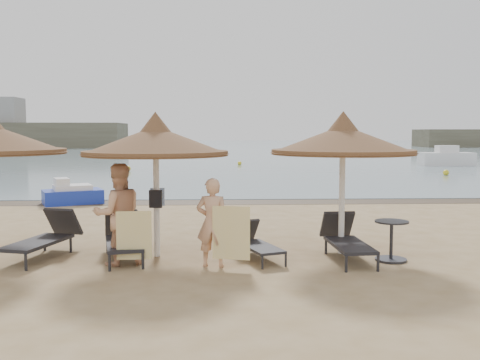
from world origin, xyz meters
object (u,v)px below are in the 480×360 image
object	(u,v)px
palapa_right	(343,141)
lounger_far_right	(346,239)
lounger_near_left	(123,237)
lounger_near_right	(255,242)
side_table	(391,242)
lounger_far_left	(45,236)
pedal_boat	(72,194)
person_right	(212,215)
palapa_center	(156,142)
person_left	(118,206)

from	to	relation	value
palapa_right	lounger_far_right	size ratio (longest dim) A/B	1.49
lounger_near_left	lounger_far_right	bearing A→B (deg)	-16.58
lounger_near_right	side_table	world-z (taller)	side_table
lounger_far_left	lounger_near_right	distance (m)	4.34
palapa_right	lounger_near_right	xyz separation A→B (m)	(-1.85, -0.34, -2.07)
palapa_right	lounger_far_right	world-z (taller)	palapa_right
lounger_far_left	pedal_boat	xyz separation A→B (m)	(-1.69, 8.22, -0.07)
lounger_near_right	person_right	xyz separation A→B (m)	(-0.86, -0.66, 0.66)
lounger_far_left	pedal_boat	size ratio (longest dim) A/B	0.94
lounger_far_right	person_right	distance (m)	2.83
lounger_near_right	lounger_far_right	xyz separation A→B (m)	(1.84, -0.10, 0.07)
lounger_near_left	pedal_boat	xyz separation A→B (m)	(-3.30, 8.35, -0.06)
lounger_far_left	side_table	bearing A→B (deg)	9.96
palapa_center	lounger_far_right	distance (m)	4.35
palapa_right	lounger_far_left	xyz separation A→B (m)	(-6.18, -0.02, -1.98)
lounger_far_left	lounger_far_right	bearing A→B (deg)	11.47
lounger_near_right	pedal_boat	world-z (taller)	pedal_boat
palapa_right	lounger_far_left	distance (m)	6.49
lounger_near_left	pedal_boat	world-z (taller)	pedal_boat
palapa_right	person_left	size ratio (longest dim) A/B	1.33
lounger_near_right	person_left	world-z (taller)	person_left
palapa_center	person_right	world-z (taller)	palapa_center
side_table	person_left	distance (m)	5.44
side_table	person_left	bearing A→B (deg)	-179.08
palapa_center	palapa_right	size ratio (longest dim) A/B	0.99
lounger_near_right	pedal_boat	size ratio (longest dim) A/B	0.74
person_left	person_right	bearing A→B (deg)	153.10
palapa_right	person_left	xyz separation A→B (m)	(-4.54, -0.76, -1.25)
palapa_right	lounger_far_right	bearing A→B (deg)	-90.98
lounger_near_left	lounger_far_right	distance (m)	4.57
person_left	side_table	bearing A→B (deg)	161.29
person_left	person_right	distance (m)	1.84
person_right	palapa_center	bearing A→B (deg)	-29.11
palapa_center	pedal_boat	distance (m)	9.44
side_table	person_left	world-z (taller)	person_left
lounger_near_right	side_table	bearing A→B (deg)	-27.34
lounger_near_left	side_table	size ratio (longest dim) A/B	2.64
lounger_far_left	lounger_far_right	world-z (taller)	lounger_far_left
lounger_far_right	person_left	world-z (taller)	person_left
palapa_right	person_right	distance (m)	3.21
lounger_near_left	pedal_boat	bearing A→B (deg)	98.64
lounger_near_left	lounger_near_right	xyz separation A→B (m)	(2.72, -0.19, -0.08)
palapa_right	person_left	world-z (taller)	palapa_right
palapa_center	person_right	distance (m)	2.02
side_table	lounger_far_left	bearing A→B (deg)	174.64
lounger_near_right	person_right	size ratio (longest dim) A/B	0.87
lounger_far_left	person_right	size ratio (longest dim) A/B	1.10
palapa_center	lounger_far_left	distance (m)	3.03
palapa_center	lounger_far_right	bearing A→B (deg)	-4.92
palapa_center	lounger_far_right	world-z (taller)	palapa_center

